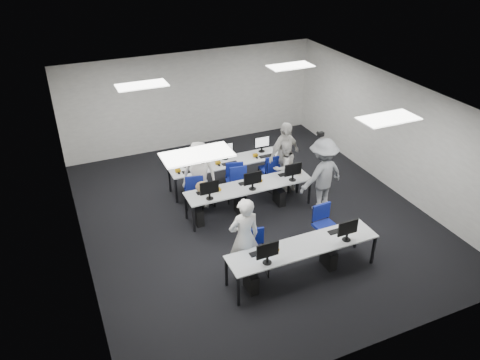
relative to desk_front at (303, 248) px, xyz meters
name	(u,v)px	position (x,y,z in m)	size (l,w,h in m)	color
room	(253,161)	(0.00, 2.40, 0.82)	(9.00, 9.02, 3.00)	black
ceiling_panels	(254,100)	(0.00, 2.40, 2.30)	(5.20, 4.60, 0.02)	white
desk_front	(303,248)	(0.00, 0.00, 0.00)	(3.20, 0.70, 0.73)	silver
desk_mid	(249,187)	(0.00, 2.60, 0.00)	(3.20, 0.70, 0.73)	silver
desk_back	(228,163)	(0.00, 4.00, 0.00)	(3.20, 0.70, 0.73)	silver
equipment_front	(294,263)	(-0.19, -0.02, -0.32)	(2.51, 0.41, 1.19)	#0B4694
equipment_mid	(242,200)	(-0.19, 2.58, -0.32)	(2.91, 0.41, 1.19)	white
equipment_back	(234,172)	(0.19, 4.02, -0.32)	(2.91, 0.41, 1.19)	white
chair_0	(255,260)	(-0.84, 0.45, -0.38)	(0.55, 0.58, 0.96)	navy
chair_1	(325,233)	(0.97, 0.67, -0.38)	(0.51, 0.55, 0.96)	navy
chair_2	(204,197)	(-0.96, 3.27, -0.42)	(0.50, 0.53, 0.83)	navy
chair_3	(236,188)	(-0.08, 3.27, -0.38)	(0.59, 0.62, 0.96)	navy
chair_4	(277,183)	(1.07, 3.13, -0.40)	(0.53, 0.55, 0.88)	navy
chair_5	(194,195)	(-1.17, 3.40, -0.38)	(0.55, 0.58, 0.94)	navy
chair_6	(236,185)	(0.00, 3.42, -0.38)	(0.53, 0.56, 0.95)	navy
chair_7	(269,175)	(1.04, 3.54, -0.38)	(0.49, 0.53, 0.97)	navy
handbag	(203,187)	(-1.14, 2.77, 0.19)	(0.35, 0.22, 0.28)	olive
student_0	(244,238)	(-1.07, 0.51, 0.22)	(0.66, 0.43, 1.80)	white
student_1	(284,167)	(1.23, 3.10, 0.06)	(0.72, 0.56, 1.48)	white
student_2	(199,174)	(-1.00, 3.42, 0.18)	(0.84, 0.55, 1.72)	white
student_3	(284,155)	(1.37, 3.37, 0.25)	(1.09, 0.45, 1.85)	white
photographer	(322,175)	(1.68, 2.00, 0.27)	(1.23, 0.71, 1.91)	gray
dslr_camera	(321,134)	(1.65, 2.18, 1.29)	(0.14, 0.18, 0.10)	black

